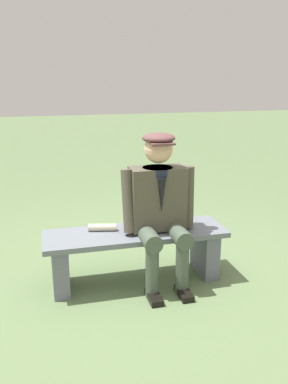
# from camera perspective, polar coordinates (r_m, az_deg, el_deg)

# --- Properties ---
(ground_plane) EXTENTS (30.00, 30.00, 0.00)m
(ground_plane) POSITION_cam_1_polar(r_m,az_deg,el_deg) (3.80, -1.18, -11.97)
(ground_plane) COLOR #5F764C
(bench) EXTENTS (1.58, 0.47, 0.47)m
(bench) POSITION_cam_1_polar(r_m,az_deg,el_deg) (3.67, -1.21, -7.69)
(bench) COLOR slate
(bench) RESTS_ON ground
(seated_man) EXTENTS (0.64, 0.62, 1.32)m
(seated_man) POSITION_cam_1_polar(r_m,az_deg,el_deg) (3.50, 2.15, -1.44)
(seated_man) COLOR #4D473A
(seated_man) RESTS_ON ground
(rolled_magazine) EXTENTS (0.25, 0.12, 0.06)m
(rolled_magazine) POSITION_cam_1_polar(r_m,az_deg,el_deg) (3.63, -5.75, -4.85)
(rolled_magazine) COLOR beige
(rolled_magazine) RESTS_ON bench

